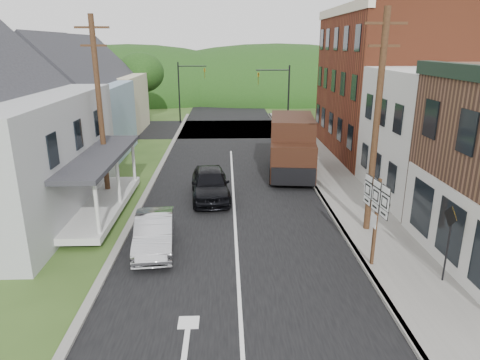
{
  "coord_description": "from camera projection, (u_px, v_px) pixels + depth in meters",
  "views": [
    {
      "loc": [
        -0.38,
        -13.1,
        7.66
      ],
      "look_at": [
        0.21,
        4.03,
        2.2
      ],
      "focal_mm": 32.0,
      "sensor_mm": 36.0,
      "label": 1
    }
  ],
  "objects": [
    {
      "name": "ground",
      "position": [
        238.0,
        276.0,
        14.81
      ],
      "size": [
        120.0,
        120.0,
        0.0
      ],
      "primitive_type": "plane",
      "color": "#2D4719",
      "rests_on": "ground"
    },
    {
      "name": "road",
      "position": [
        233.0,
        185.0,
        24.34
      ],
      "size": [
        9.0,
        90.0,
        0.02
      ],
      "primitive_type": "cube",
      "color": "black",
      "rests_on": "ground"
    },
    {
      "name": "cross_road",
      "position": [
        230.0,
        129.0,
        40.53
      ],
      "size": [
        60.0,
        9.0,
        0.02
      ],
      "primitive_type": "cube",
      "color": "black",
      "rests_on": "ground"
    },
    {
      "name": "sidewalk_right",
      "position": [
        345.0,
        194.0,
        22.6
      ],
      "size": [
        2.8,
        55.0,
        0.15
      ],
      "primitive_type": "cube",
      "color": "slate",
      "rests_on": "ground"
    },
    {
      "name": "curb_right",
      "position": [
        320.0,
        195.0,
        22.56
      ],
      "size": [
        0.2,
        55.0,
        0.15
      ],
      "primitive_type": "cube",
      "color": "slate",
      "rests_on": "ground"
    },
    {
      "name": "curb_left",
      "position": [
        144.0,
        197.0,
        22.26
      ],
      "size": [
        0.3,
        55.0,
        0.12
      ],
      "primitive_type": "cube",
      "color": "slate",
      "rests_on": "ground"
    },
    {
      "name": "storefront_white",
      "position": [
        459.0,
        137.0,
        21.34
      ],
      "size": [
        8.0,
        7.0,
        6.5
      ],
      "primitive_type": "cube",
      "color": "silver",
      "rests_on": "ground"
    },
    {
      "name": "storefront_red",
      "position": [
        392.0,
        84.0,
        29.85
      ],
      "size": [
        8.0,
        12.0,
        10.0
      ],
      "primitive_type": "cube",
      "color": "maroon",
      "rests_on": "ground"
    },
    {
      "name": "house_blue",
      "position": [
        72.0,
        104.0,
        29.53
      ],
      "size": [
        7.14,
        8.16,
        7.28
      ],
      "color": "#83A2B3",
      "rests_on": "ground"
    },
    {
      "name": "house_cream",
      "position": [
        101.0,
        91.0,
        38.08
      ],
      "size": [
        7.14,
        8.16,
        7.28
      ],
      "color": "beige",
      "rests_on": "ground"
    },
    {
      "name": "utility_pole_right",
      "position": [
        376.0,
        124.0,
        16.92
      ],
      "size": [
        1.6,
        0.26,
        9.0
      ],
      "color": "#472D19",
      "rests_on": "ground"
    },
    {
      "name": "utility_pole_left",
      "position": [
        100.0,
        109.0,
        20.81
      ],
      "size": [
        1.6,
        0.26,
        9.0
      ],
      "color": "#472D19",
      "rests_on": "ground"
    },
    {
      "name": "traffic_signal_right",
      "position": [
        280.0,
        92.0,
        36.2
      ],
      "size": [
        2.87,
        0.2,
        6.0
      ],
      "color": "black",
      "rests_on": "ground"
    },
    {
      "name": "traffic_signal_left",
      "position": [
        186.0,
        85.0,
        42.58
      ],
      "size": [
        2.87,
        0.2,
        6.0
      ],
      "color": "black",
      "rests_on": "ground"
    },
    {
      "name": "tree_left_d",
      "position": [
        140.0,
        73.0,
        43.52
      ],
      "size": [
        4.8,
        4.8,
        6.94
      ],
      "color": "#382616",
      "rests_on": "ground"
    },
    {
      "name": "forested_ridge",
      "position": [
        228.0,
        95.0,
        67.19
      ],
      "size": [
        90.0,
        30.0,
        16.0
      ],
      "primitive_type": "ellipsoid",
      "color": "black",
      "rests_on": "ground"
    },
    {
      "name": "silver_sedan",
      "position": [
        154.0,
        233.0,
        16.56
      ],
      "size": [
        1.83,
        4.22,
        1.35
      ],
      "primitive_type": "imported",
      "rotation": [
        0.0,
        0.0,
        0.1
      ],
      "color": "#BAB9BE",
      "rests_on": "ground"
    },
    {
      "name": "dark_sedan",
      "position": [
        210.0,
        184.0,
        22.01
      ],
      "size": [
        2.27,
        4.85,
        1.61
      ],
      "primitive_type": "imported",
      "rotation": [
        0.0,
        0.0,
        0.08
      ],
      "color": "black",
      "rests_on": "ground"
    },
    {
      "name": "delivery_van",
      "position": [
        292.0,
        146.0,
        25.84
      ],
      "size": [
        3.2,
        6.49,
        3.49
      ],
      "rotation": [
        0.0,
        0.0,
        -0.11
      ],
      "color": "black",
      "rests_on": "ground"
    },
    {
      "name": "route_sign_cluster",
      "position": [
        376.0,
        210.0,
        14.68
      ],
      "size": [
        0.27,
        1.82,
        3.2
      ],
      "rotation": [
        0.0,
        0.0,
        0.12
      ],
      "color": "#472D19",
      "rests_on": "sidewalk_right"
    },
    {
      "name": "warning_sign",
      "position": [
        449.0,
        234.0,
        13.74
      ],
      "size": [
        0.11,
        0.74,
        2.66
      ],
      "rotation": [
        0.0,
        0.0,
        0.03
      ],
      "color": "black",
      "rests_on": "sidewalk_right"
    }
  ]
}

